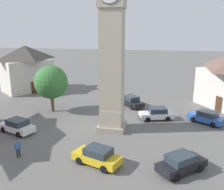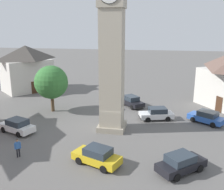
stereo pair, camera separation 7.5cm
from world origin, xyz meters
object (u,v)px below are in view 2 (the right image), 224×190
(car_red_corner, at_px, (97,156))
(tree, at_px, (51,82))
(pedestrian, at_px, (18,146))
(car_black_far, at_px, (132,101))
(building_shop_left, at_px, (27,68))
(car_white_side, at_px, (17,126))
(car_silver_kerb, at_px, (157,114))
(car_blue_kerb, at_px, (181,163))
(clock_tower, at_px, (112,5))
(car_green_alley, at_px, (206,117))

(car_red_corner, bearing_deg, tree, 126.92)
(tree, bearing_deg, pedestrian, -80.16)
(car_black_far, relative_size, building_shop_left, 0.42)
(tree, relative_size, building_shop_left, 0.62)
(building_shop_left, bearing_deg, car_white_side, -65.01)
(car_silver_kerb, xyz_separation_m, car_white_side, (-14.74, -6.86, 0.00))
(car_white_side, bearing_deg, car_red_corner, -25.49)
(car_blue_kerb, relative_size, car_red_corner, 0.95)
(pedestrian, bearing_deg, clock_tower, 48.46)
(car_red_corner, bearing_deg, clock_tower, 91.48)
(clock_tower, xyz_separation_m, car_green_alley, (10.67, 3.90, -12.43))
(car_white_side, bearing_deg, car_green_alley, 18.20)
(clock_tower, xyz_separation_m, car_red_corner, (0.20, -7.69, -12.43))
(car_silver_kerb, xyz_separation_m, tree, (-13.89, 0.65, 3.25))
(clock_tower, relative_size, car_green_alley, 5.16)
(car_black_far, distance_m, pedestrian, 18.50)
(car_white_side, distance_m, tree, 8.23)
(car_silver_kerb, distance_m, pedestrian, 16.64)
(car_white_side, distance_m, pedestrian, 5.78)
(tree, bearing_deg, car_blue_kerb, -37.28)
(clock_tower, xyz_separation_m, car_black_far, (1.18, 8.83, -12.43))
(car_white_side, bearing_deg, car_blue_kerb, -15.56)
(pedestrian, height_order, tree, tree)
(car_white_side, height_order, pedestrian, pedestrian)
(tree, bearing_deg, car_silver_kerb, -2.69)
(car_green_alley, bearing_deg, pedestrian, -146.35)
(car_blue_kerb, bearing_deg, car_white_side, 164.44)
(clock_tower, xyz_separation_m, pedestrian, (-6.91, -7.80, -12.19))
(car_blue_kerb, height_order, building_shop_left, building_shop_left)
(car_red_corner, distance_m, car_white_side, 11.21)
(car_black_far, xyz_separation_m, building_shop_left, (-19.31, 5.92, 3.31))
(car_green_alley, bearing_deg, car_red_corner, -132.09)
(car_blue_kerb, xyz_separation_m, car_white_side, (-16.90, 4.71, 0.00))
(clock_tower, distance_m, building_shop_left, 25.09)
(car_blue_kerb, relative_size, car_white_side, 0.95)
(car_white_side, height_order, car_green_alley, same)
(building_shop_left, bearing_deg, car_red_corner, -50.76)
(car_white_side, distance_m, car_green_alley, 21.67)
(car_blue_kerb, xyz_separation_m, tree, (-16.06, 12.22, 3.25))
(car_white_side, relative_size, tree, 0.71)
(car_silver_kerb, bearing_deg, building_shop_left, 154.89)
(pedestrian, distance_m, building_shop_left, 25.37)
(clock_tower, bearing_deg, building_shop_left, 140.87)
(car_red_corner, height_order, car_white_side, same)
(car_silver_kerb, height_order, building_shop_left, building_shop_left)
(clock_tower, distance_m, car_blue_kerb, 16.15)
(pedestrian, bearing_deg, car_green_alley, 33.65)
(clock_tower, bearing_deg, pedestrian, -131.54)
(car_blue_kerb, distance_m, car_silver_kerb, 11.77)
(car_green_alley, bearing_deg, clock_tower, -159.92)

